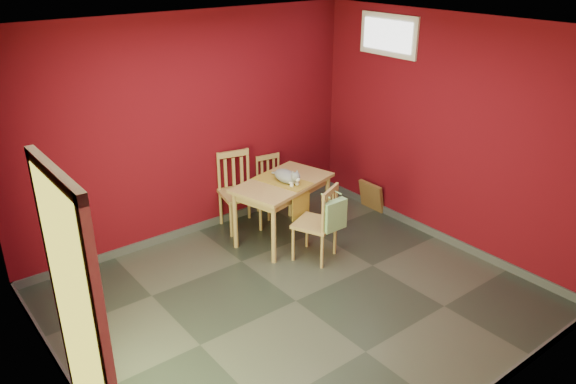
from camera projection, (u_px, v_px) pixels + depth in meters
ground at (296, 301)px, 5.76m from camera, size 4.50×4.50×0.00m
room_shell at (296, 297)px, 5.74m from camera, size 4.50×4.50×4.50m
doorway at (76, 307)px, 3.76m from camera, size 0.06×1.01×2.13m
window at (388, 35)px, 6.79m from camera, size 0.05×0.90×0.50m
outlet_plate at (296, 179)px, 7.97m from camera, size 0.08×0.02×0.12m
dining_table at (283, 188)px, 6.76m from camera, size 1.35×0.99×0.76m
table_runner at (289, 188)px, 6.66m from camera, size 0.50×0.77×0.35m
chair_far_left at (238, 190)px, 7.11m from camera, size 0.55×0.55×0.98m
chair_far_right at (272, 185)px, 7.51m from camera, size 0.43×0.43×0.80m
chair_near at (318, 222)px, 6.37m from camera, size 0.56×0.56×0.91m
tote_bag at (335, 215)px, 6.19m from camera, size 0.30×0.18×0.42m
cat at (286, 174)px, 6.66m from camera, size 0.25×0.43×0.21m
picture_frame at (371, 196)px, 7.68m from camera, size 0.13×0.39×0.40m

